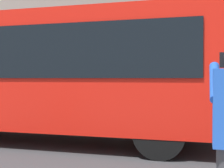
# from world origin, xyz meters

# --- Properties ---
(ground_plane) EXTENTS (60.00, 60.00, 0.00)m
(ground_plane) POSITION_xyz_m (0.00, 0.00, 0.00)
(ground_plane) COLOR #38383A
(red_bus) EXTENTS (9.05, 2.54, 3.08)m
(red_bus) POSITION_xyz_m (3.05, 0.14, 1.68)
(red_bus) COLOR red
(red_bus) RESTS_ON ground_plane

